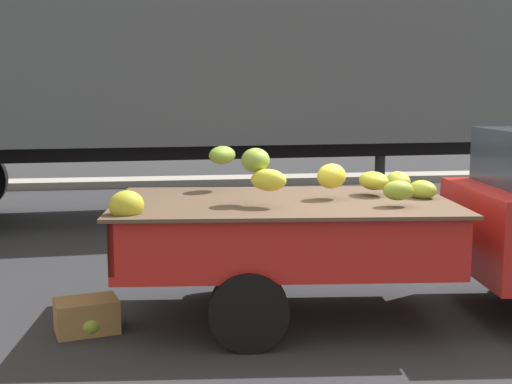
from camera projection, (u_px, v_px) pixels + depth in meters
The scene contains 5 objects.
ground at pixel (382, 314), 6.32m from camera, with size 220.00×220.00×0.00m, color #28282B.
curb_strip at pixel (249, 180), 15.23m from camera, with size 80.00×0.80×0.16m, color gray.
semi_trailer at pixel (185, 60), 10.95m from camera, with size 12.12×3.24×3.95m.
fallen_banana_bunch_near_tailgate at pixel (87, 323), 5.78m from camera, with size 0.28×0.22×0.20m, color olive.
produce_crate at pixel (87, 316), 5.84m from camera, with size 0.52×0.36×0.29m, color olive.
Camera 1 is at (-2.03, -5.85, 2.05)m, focal length 47.92 mm.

